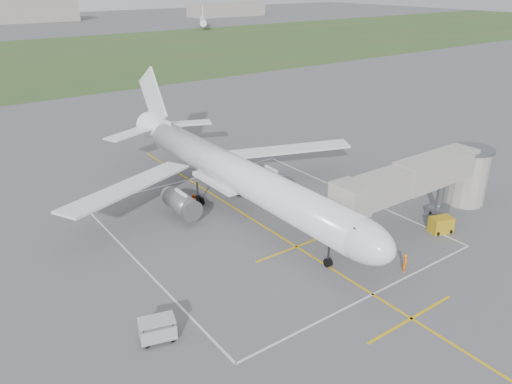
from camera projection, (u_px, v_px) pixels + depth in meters
ground at (240, 211)px, 57.08m from camera, size 700.00×700.00×0.00m
grass_strip at (2, 63)px, 153.50m from camera, size 700.00×120.00×0.02m
apron_markings at (271, 231)px, 52.76m from camera, size 28.20×60.00×0.01m
airliner at (236, 174)px, 55.88m from camera, size 38.93×46.75×13.52m
jet_bridge at (430, 179)px, 53.64m from camera, size 23.40×5.00×7.20m
gpu_unit at (441, 225)px, 52.20m from camera, size 2.60×2.17×1.69m
baggage_cart at (158, 330)px, 36.59m from camera, size 2.95×2.23×1.83m
ramp_worker_nose at (405, 263)px, 45.19m from camera, size 0.77×0.70×1.76m
ramp_worker_wing at (193, 201)px, 57.46m from camera, size 1.10×1.08×1.79m
distant_aircraft at (23, 35)px, 194.33m from camera, size 199.07×59.79×8.85m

